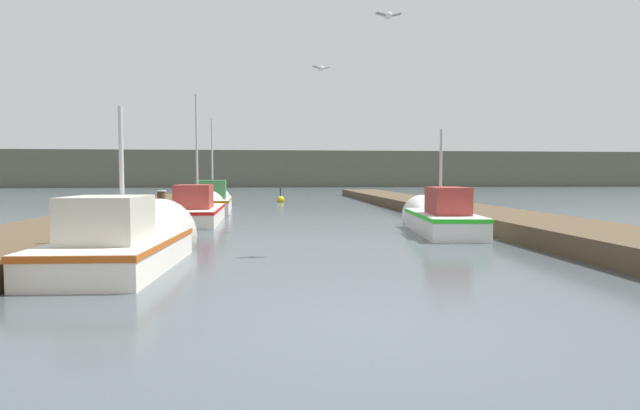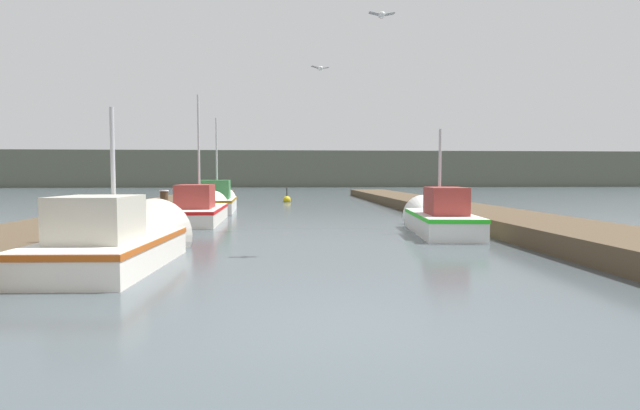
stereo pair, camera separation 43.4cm
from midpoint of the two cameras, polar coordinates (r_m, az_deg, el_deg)
ground_plane at (r=5.53m, az=3.50°, el=-13.90°), size 200.00×200.00×0.00m
dock_left at (r=21.92m, az=-19.57°, el=-0.47°), size 2.73×40.00×0.47m
dock_right at (r=22.38m, az=12.71°, el=-0.28°), size 2.73×40.00×0.47m
distant_shore_ridge at (r=76.26m, az=-4.90°, el=4.07°), size 120.00×16.00×5.05m
fishing_boat_0 at (r=10.06m, az=-22.11°, el=-3.98°), size 1.99×4.60×3.44m
fishing_boat_1 at (r=14.95m, az=12.56°, el=-1.36°), size 1.93×5.14×3.35m
fishing_boat_2 at (r=18.61m, az=-14.29°, el=-0.51°), size 1.73×5.87×4.96m
fishing_boat_3 at (r=23.49m, az=-12.63°, el=0.42°), size 1.82×5.53×4.67m
mooring_piling_0 at (r=25.63m, az=-14.45°, el=0.87°), size 0.28×0.28×1.09m
mooring_piling_1 at (r=19.02m, az=-18.28°, el=-0.03°), size 0.33×0.33×1.10m
channel_buoy at (r=30.73m, az=-4.94°, el=0.60°), size 0.48×0.48×0.98m
seagull_lead at (r=15.39m, az=-0.72°, el=15.36°), size 0.56×0.31×0.12m
seagull_1 at (r=11.31m, az=6.67°, el=20.71°), size 0.55×0.28×0.12m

